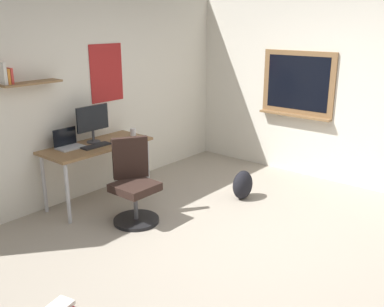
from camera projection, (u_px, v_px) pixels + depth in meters
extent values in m
plane|color=#9E9384|center=(245.00, 248.00, 4.36)|extent=(5.20, 5.20, 0.00)
cube|color=silver|center=(87.00, 95.00, 5.47)|extent=(5.00, 0.10, 2.60)
cube|color=olive|center=(31.00, 83.00, 4.69)|extent=(0.68, 0.20, 0.02)
cube|color=#A51E1E|center=(107.00, 73.00, 5.58)|extent=(0.52, 0.01, 0.74)
cube|color=silver|center=(2.00, 74.00, 4.46)|extent=(0.03, 0.14, 0.23)
cube|color=orange|center=(6.00, 76.00, 4.49)|extent=(0.03, 0.14, 0.16)
cube|color=#C63833|center=(9.00, 76.00, 4.52)|extent=(0.03, 0.14, 0.17)
cube|color=silver|center=(349.00, 91.00, 5.77)|extent=(0.10, 5.00, 2.60)
cube|color=olive|center=(298.00, 83.00, 6.15)|extent=(0.04, 1.10, 0.90)
cube|color=black|center=(298.00, 83.00, 6.14)|extent=(0.01, 0.94, 0.76)
cube|color=olive|center=(294.00, 115.00, 6.25)|extent=(0.12, 1.10, 0.03)
cube|color=olive|center=(97.00, 146.00, 5.27)|extent=(1.36, 0.59, 0.03)
cylinder|color=#B7B7BC|center=(68.00, 194.00, 4.79)|extent=(0.04, 0.04, 0.72)
cylinder|color=#B7B7BC|center=(148.00, 166.00, 5.70)|extent=(0.04, 0.04, 0.72)
cylinder|color=#B7B7BC|center=(44.00, 184.00, 5.08)|extent=(0.04, 0.04, 0.72)
cylinder|color=#B7B7BC|center=(124.00, 159.00, 5.99)|extent=(0.04, 0.04, 0.72)
cylinder|color=black|center=(136.00, 220.00, 4.91)|extent=(0.52, 0.52, 0.04)
cylinder|color=#4C4C51|center=(136.00, 205.00, 4.85)|extent=(0.05, 0.05, 0.34)
cube|color=black|center=(135.00, 187.00, 4.79)|extent=(0.44, 0.44, 0.09)
cube|color=black|center=(130.00, 158.00, 4.89)|extent=(0.38, 0.27, 0.48)
cube|color=#ADAFB5|center=(70.00, 147.00, 5.11)|extent=(0.31, 0.21, 0.02)
cube|color=black|center=(65.00, 137.00, 5.13)|extent=(0.31, 0.01, 0.21)
cylinder|color=#38383D|center=(94.00, 142.00, 5.36)|extent=(0.17, 0.17, 0.01)
cylinder|color=#38383D|center=(93.00, 136.00, 5.33)|extent=(0.03, 0.03, 0.14)
cube|color=black|center=(93.00, 118.00, 5.26)|extent=(0.46, 0.02, 0.31)
cube|color=black|center=(96.00, 146.00, 5.17)|extent=(0.37, 0.13, 0.02)
ellipsoid|color=#262628|center=(114.00, 140.00, 5.37)|extent=(0.10, 0.06, 0.03)
cylinder|color=silver|center=(133.00, 132.00, 5.67)|extent=(0.08, 0.08, 0.09)
ellipsoid|color=black|center=(243.00, 185.00, 5.51)|extent=(0.32, 0.22, 0.37)
cube|color=silver|center=(59.00, 307.00, 3.30)|extent=(0.24, 0.19, 0.04)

